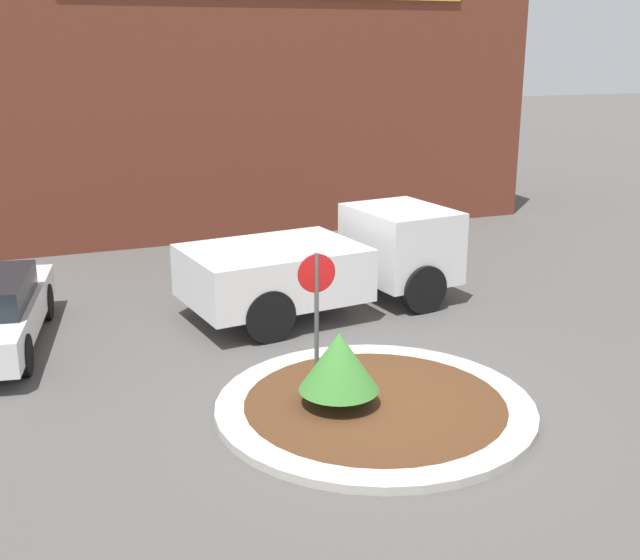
{
  "coord_description": "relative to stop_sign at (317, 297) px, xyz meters",
  "views": [
    {
      "loc": [
        -4.83,
        -9.87,
        5.29
      ],
      "look_at": [
        0.27,
        2.88,
        1.21
      ],
      "focal_mm": 45.0,
      "sensor_mm": 36.0,
      "label": 1
    }
  ],
  "objects": [
    {
      "name": "stop_sign",
      "position": [
        0.0,
        0.0,
        0.0
      ],
      "size": [
        0.62,
        0.07,
        2.2
      ],
      "color": "#4C4C51",
      "rests_on": "ground_plane"
    },
    {
      "name": "utility_truck",
      "position": [
        1.65,
        3.47,
        -0.47
      ],
      "size": [
        5.82,
        3.0,
        1.95
      ],
      "rotation": [
        0.0,
        0.0,
        0.12
      ],
      "color": "white",
      "rests_on": "ground_plane"
    },
    {
      "name": "traffic_island",
      "position": [
        0.48,
        -1.16,
        -1.44
      ],
      "size": [
        4.78,
        4.78,
        0.13
      ],
      "color": "#BCB7AD",
      "rests_on": "ground_plane"
    },
    {
      "name": "ground_plane",
      "position": [
        0.48,
        -1.16,
        -1.5
      ],
      "size": [
        120.0,
        120.0,
        0.0
      ],
      "primitive_type": "plane",
      "color": "#514F4C"
    },
    {
      "name": "island_shrub",
      "position": [
        -0.05,
        -1.03,
        -0.68
      ],
      "size": [
        1.19,
        1.19,
        1.13
      ],
      "color": "brown",
      "rests_on": "traffic_island"
    },
    {
      "name": "storefront_building",
      "position": [
        2.81,
        13.05,
        2.34
      ],
      "size": [
        15.92,
        6.07,
        7.68
      ],
      "color": "brown",
      "rests_on": "ground_plane"
    }
  ]
}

